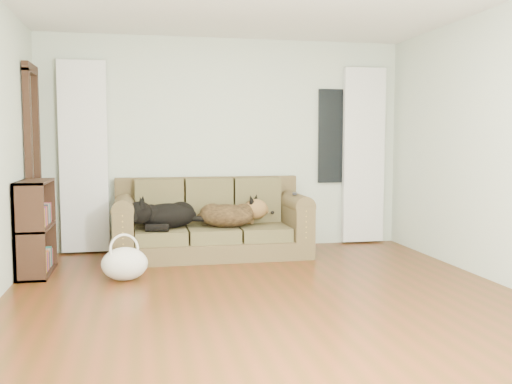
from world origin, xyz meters
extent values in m
plane|color=#482A0F|center=(0.00, 0.00, 0.00)|extent=(5.00, 5.00, 0.00)
cube|color=beige|center=(0.00, 2.50, 1.30)|extent=(4.50, 0.04, 2.60)
cube|color=white|center=(-1.70, 2.42, 1.15)|extent=(0.55, 0.08, 2.25)
cube|color=white|center=(1.80, 2.42, 1.15)|extent=(0.55, 0.08, 2.25)
cube|color=black|center=(1.45, 2.47, 1.40)|extent=(0.50, 0.03, 1.20)
cube|color=black|center=(-2.20, 2.05, 1.05)|extent=(0.07, 0.60, 2.10)
cube|color=brown|center=(-0.24, 1.97, 0.45)|extent=(2.22, 0.96, 0.91)
ellipsoid|color=black|center=(-0.79, 1.95, 0.48)|extent=(0.77, 0.61, 0.29)
ellipsoid|color=black|center=(-0.04, 1.90, 0.49)|extent=(0.77, 0.64, 0.29)
cube|color=black|center=(0.71, 1.83, 0.73)|extent=(0.09, 0.18, 0.02)
ellipsoid|color=silver|center=(-1.21, 0.98, 0.16)|extent=(0.48, 0.39, 0.32)
cube|color=black|center=(-2.09, 1.43, 0.50)|extent=(0.32, 0.77, 0.95)
camera|label=1|loc=(-1.05, -4.57, 1.35)|focal=40.00mm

